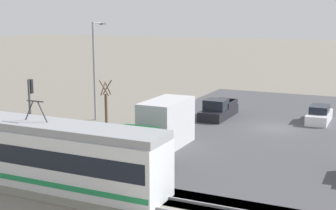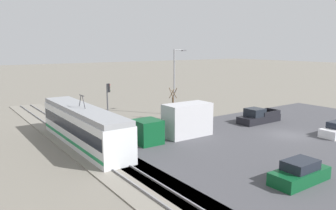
{
  "view_description": "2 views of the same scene",
  "coord_description": "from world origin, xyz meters",
  "px_view_note": "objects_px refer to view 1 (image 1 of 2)",
  "views": [
    {
      "loc": [
        -7.97,
        37.66,
        9.11
      ],
      "look_at": [
        4.64,
        10.74,
        3.48
      ],
      "focal_mm": 50.0,
      "sensor_mm": 36.0,
      "label": 1
    },
    {
      "loc": [
        -19.44,
        28.64,
        8.97
      ],
      "look_at": [
        7.91,
        9.48,
        3.02
      ],
      "focal_mm": 35.0,
      "sensor_mm": 36.0,
      "label": 2
    }
  ],
  "objects_px": {
    "light_rail_tram": "(38,152)",
    "box_truck": "(159,128)",
    "traffic_light_pole": "(31,105)",
    "street_lamp_near_crossing": "(95,64)",
    "sedan_car_0": "(319,115)",
    "street_tree": "(106,106)",
    "pickup_truck": "(218,110)"
  },
  "relations": [
    {
      "from": "pickup_truck",
      "to": "sedan_car_0",
      "type": "distance_m",
      "value": 8.81
    },
    {
      "from": "street_tree",
      "to": "sedan_car_0",
      "type": "bearing_deg",
      "value": -150.07
    },
    {
      "from": "sedan_car_0",
      "to": "street_tree",
      "type": "distance_m",
      "value": 18.46
    },
    {
      "from": "street_tree",
      "to": "street_lamp_near_crossing",
      "type": "bearing_deg",
      "value": -41.57
    },
    {
      "from": "light_rail_tram",
      "to": "street_tree",
      "type": "xyz_separation_m",
      "value": [
        3.9,
        -13.04,
        0.06
      ]
    },
    {
      "from": "traffic_light_pole",
      "to": "street_tree",
      "type": "height_order",
      "value": "traffic_light_pole"
    },
    {
      "from": "sedan_car_0",
      "to": "street_lamp_near_crossing",
      "type": "height_order",
      "value": "street_lamp_near_crossing"
    },
    {
      "from": "pickup_truck",
      "to": "street_lamp_near_crossing",
      "type": "xyz_separation_m",
      "value": [
        9.75,
        5.09,
        4.22
      ]
    },
    {
      "from": "light_rail_tram",
      "to": "street_tree",
      "type": "height_order",
      "value": "light_rail_tram"
    },
    {
      "from": "pickup_truck",
      "to": "traffic_light_pole",
      "type": "bearing_deg",
      "value": 63.06
    },
    {
      "from": "pickup_truck",
      "to": "traffic_light_pole",
      "type": "relative_size",
      "value": 1.12
    },
    {
      "from": "light_rail_tram",
      "to": "box_truck",
      "type": "relative_size",
      "value": 1.85
    },
    {
      "from": "light_rail_tram",
      "to": "street_lamp_near_crossing",
      "type": "height_order",
      "value": "street_lamp_near_crossing"
    },
    {
      "from": "light_rail_tram",
      "to": "pickup_truck",
      "type": "xyz_separation_m",
      "value": [
        -3.49,
        -20.23,
        -1.01
      ]
    },
    {
      "from": "light_rail_tram",
      "to": "sedan_car_0",
      "type": "height_order",
      "value": "light_rail_tram"
    },
    {
      "from": "sedan_car_0",
      "to": "light_rail_tram",
      "type": "bearing_deg",
      "value": -118.48
    },
    {
      "from": "traffic_light_pole",
      "to": "street_lamp_near_crossing",
      "type": "bearing_deg",
      "value": -80.25
    },
    {
      "from": "light_rail_tram",
      "to": "box_truck",
      "type": "xyz_separation_m",
      "value": [
        -3.28,
        -8.49,
        -0.15
      ]
    },
    {
      "from": "street_tree",
      "to": "pickup_truck",
      "type": "bearing_deg",
      "value": -135.8
    },
    {
      "from": "street_tree",
      "to": "street_lamp_near_crossing",
      "type": "height_order",
      "value": "street_lamp_near_crossing"
    },
    {
      "from": "light_rail_tram",
      "to": "sedan_car_0",
      "type": "relative_size",
      "value": 3.35
    },
    {
      "from": "sedan_car_0",
      "to": "traffic_light_pole",
      "type": "height_order",
      "value": "traffic_light_pole"
    },
    {
      "from": "traffic_light_pole",
      "to": "street_lamp_near_crossing",
      "type": "xyz_separation_m",
      "value": [
        1.81,
        -10.54,
        1.72
      ]
    },
    {
      "from": "box_truck",
      "to": "street_tree",
      "type": "distance_m",
      "value": 8.51
    },
    {
      "from": "light_rail_tram",
      "to": "street_tree",
      "type": "distance_m",
      "value": 13.62
    },
    {
      "from": "street_tree",
      "to": "traffic_light_pole",
      "type": "bearing_deg",
      "value": 86.26
    },
    {
      "from": "light_rail_tram",
      "to": "box_truck",
      "type": "bearing_deg",
      "value": -111.13
    },
    {
      "from": "street_tree",
      "to": "street_lamp_near_crossing",
      "type": "xyz_separation_m",
      "value": [
        2.36,
        -2.09,
        3.15
      ]
    },
    {
      "from": "street_lamp_near_crossing",
      "to": "box_truck",
      "type": "bearing_deg",
      "value": 145.15
    },
    {
      "from": "sedan_car_0",
      "to": "street_tree",
      "type": "relative_size",
      "value": 1.14
    },
    {
      "from": "pickup_truck",
      "to": "street_tree",
      "type": "bearing_deg",
      "value": 44.2
    },
    {
      "from": "box_truck",
      "to": "traffic_light_pole",
      "type": "bearing_deg",
      "value": 26.69
    }
  ]
}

